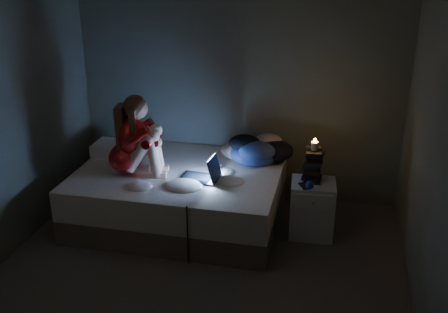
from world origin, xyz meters
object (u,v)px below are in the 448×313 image
(woman, at_px, (124,135))
(laptop, at_px, (199,167))
(bed, at_px, (180,195))
(nightstand, at_px, (312,208))
(phone, at_px, (303,186))
(candle, at_px, (314,148))

(woman, height_order, laptop, woman)
(bed, bearing_deg, nightstand, -0.46)
(bed, height_order, phone, phone)
(woman, distance_m, nightstand, 1.99)
(nightstand, bearing_deg, phone, -134.82)
(candle, bearing_deg, bed, -178.15)
(nightstand, relative_size, phone, 4.07)
(laptop, xyz_separation_m, candle, (1.09, 0.22, 0.21))
(candle, height_order, phone, candle)
(laptop, relative_size, nightstand, 0.66)
(phone, bearing_deg, woman, 160.61)
(laptop, distance_m, phone, 1.03)
(bed, xyz_separation_m, candle, (1.35, 0.04, 0.62))
(nightstand, distance_m, phone, 0.32)
(woman, distance_m, candle, 1.86)
(candle, bearing_deg, phone, -114.57)
(bed, distance_m, nightstand, 1.37)
(laptop, bearing_deg, candle, 16.03)
(bed, distance_m, candle, 1.49)
(laptop, bearing_deg, bed, 151.17)
(woman, distance_m, laptop, 0.80)
(nightstand, xyz_separation_m, phone, (-0.09, -0.11, 0.29))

